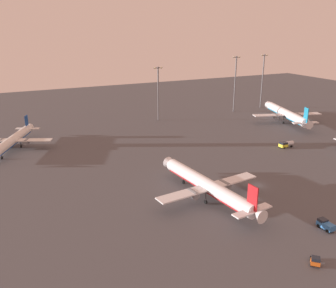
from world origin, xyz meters
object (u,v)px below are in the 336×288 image
object	(u,v)px
airplane_far_stand	(208,186)
pushback_tug	(315,261)
cargo_loader	(325,225)
airplane_near_gate	(13,140)
fuel_truck	(286,144)
airplane_terminal_side	(287,114)
apron_light_central	(263,78)
apron_light_east	(158,90)
apron_light_west	(235,81)

from	to	relation	value
airplane_far_stand	pushback_tug	world-z (taller)	airplane_far_stand
cargo_loader	pushback_tug	bearing A→B (deg)	-144.43
airplane_near_gate	fuel_truck	bearing A→B (deg)	-179.37
airplane_terminal_side	apron_light_central	distance (m)	37.84
airplane_far_stand	cargo_loader	distance (m)	30.87
airplane_terminal_side	cargo_loader	xyz separation A→B (m)	(-62.89, -80.56, -3.16)
airplane_terminal_side	airplane_near_gate	xyz separation A→B (m)	(-126.53, 14.56, -0.61)
airplane_far_stand	fuel_truck	size ratio (longest dim) A/B	6.59
apron_light_central	fuel_truck	bearing A→B (deg)	-121.70
apron_light_east	apron_light_central	distance (m)	67.54
airplane_near_gate	pushback_tug	distance (m)	115.85
fuel_truck	apron_light_central	bearing A→B (deg)	-32.06
apron_light_east	airplane_terminal_side	bearing A→B (deg)	-29.86
airplane_terminal_side	cargo_loader	distance (m)	102.25
pushback_tug	apron_light_west	size ratio (longest dim) A/B	0.11
airplane_near_gate	apron_light_west	distance (m)	118.95
pushback_tug	cargo_loader	size ratio (longest dim) A/B	0.83
airplane_terminal_side	pushback_tug	size ratio (longest dim) A/B	12.65
fuel_truck	apron_light_east	xyz separation A→B (m)	(-28.20, 62.23, 14.11)
apron_light_east	pushback_tug	bearing A→B (deg)	-99.15
airplane_far_stand	airplane_near_gate	xyz separation A→B (m)	(-46.47, 69.62, -0.30)
airplane_near_gate	pushback_tug	world-z (taller)	airplane_near_gate
apron_light_central	apron_light_west	bearing A→B (deg)	-174.46
fuel_truck	cargo_loader	size ratio (longest dim) A/B	1.52
apron_light_west	pushback_tug	bearing A→B (deg)	-118.66
airplane_terminal_side	apron_light_east	xyz separation A→B (m)	(-56.19, 32.25, 11.13)
airplane_terminal_side	fuel_truck	world-z (taller)	airplane_terminal_side
fuel_truck	apron_light_east	bearing A→B (deg)	24.02
pushback_tug	cargo_loader	xyz separation A→B (m)	(12.94, 9.02, 0.11)
apron_light_east	airplane_far_stand	bearing A→B (deg)	-105.28
pushback_tug	apron_light_central	bearing A→B (deg)	-81.09
airplane_far_stand	cargo_loader	bearing A→B (deg)	-62.47
apron_light_east	apron_light_west	world-z (taller)	apron_light_west
apron_light_west	cargo_loader	bearing A→B (deg)	-115.41
apron_light_east	apron_light_west	size ratio (longest dim) A/B	0.88
pushback_tug	fuel_truck	bearing A→B (deg)	-84.57
airplane_near_gate	apron_light_east	bearing A→B (deg)	-140.93
pushback_tug	apron_light_central	world-z (taller)	apron_light_central
airplane_terminal_side	airplane_far_stand	bearing A→B (deg)	-128.41
fuel_truck	pushback_tug	xyz separation A→B (m)	(-47.83, -59.60, -0.30)
fuel_truck	apron_light_west	world-z (taller)	apron_light_west
pushback_tug	apron_light_east	world-z (taller)	apron_light_east
cargo_loader	apron_light_west	distance (m)	125.24
fuel_truck	cargo_loader	bearing A→B (deg)	145.04
airplane_terminal_side	fuel_truck	distance (m)	41.13
airplane_far_stand	apron_light_central	size ratio (longest dim) A/B	1.34
cargo_loader	airplane_terminal_side	bearing A→B (deg)	52.71
airplane_far_stand	fuel_truck	world-z (taller)	airplane_far_stand
airplane_far_stand	fuel_truck	xyz separation A→B (m)	(52.06, 25.08, -2.67)
apron_light_east	cargo_loader	bearing A→B (deg)	-93.40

